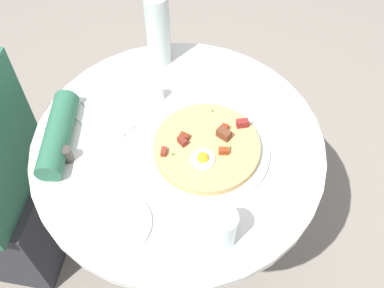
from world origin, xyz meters
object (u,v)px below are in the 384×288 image
breakfast_pizza (207,147)px  bread_plate (117,223)px  water_glass (222,228)px  pizza_plate (206,151)px  water_bottle (158,29)px  fork (102,118)px  salt_shaker (159,92)px  pepper_shaker (67,155)px  dining_table (179,179)px  knife (112,110)px

breakfast_pizza → bread_plate: size_ratio=1.70×
water_glass → pizza_plate: bearing=-162.7°
bread_plate → water_bottle: (-0.57, -0.02, 0.11)m
fork → water_bottle: (-0.26, 0.11, 0.11)m
pizza_plate → water_bottle: water_bottle is taller
salt_shaker → pepper_shaker: (0.26, -0.19, 0.00)m
water_glass → water_bottle: 0.63m
dining_table → water_glass: water_glass is taller
pepper_shaker → bread_plate: bearing=48.1°
breakfast_pizza → pepper_shaker: breakfast_pizza is taller
pizza_plate → knife: (-0.09, -0.29, 0.00)m
bread_plate → fork: bread_plate is taller
pizza_plate → knife: bearing=-107.3°
pizza_plate → salt_shaker: size_ratio=7.12×
fork → knife: same height
fork → knife: (-0.03, 0.02, 0.00)m
fork → salt_shaker: (-0.11, 0.14, 0.02)m
breakfast_pizza → dining_table: bearing=-97.5°
bread_plate → fork: (-0.31, -0.13, 0.00)m
fork → water_bottle: bearing=100.3°
fork → pepper_shaker: size_ratio=3.67×
pizza_plate → knife: 0.30m
dining_table → water_bottle: bearing=-159.3°
bread_plate → salt_shaker: 0.41m
dining_table → fork: size_ratio=4.46×
bread_plate → knife: size_ratio=0.93×
salt_shaker → pepper_shaker: 0.32m
pizza_plate → water_bottle: 0.39m
knife → salt_shaker: bearing=64.7°
breakfast_pizza → knife: (-0.09, -0.29, -0.02)m
knife → salt_shaker: 0.15m
breakfast_pizza → water_bottle: (-0.32, -0.20, 0.10)m
pizza_plate → bread_plate: (0.25, -0.18, -0.00)m
breakfast_pizza → bread_plate: breakfast_pizza is taller
pizza_plate → water_bottle: size_ratio=1.41×
breakfast_pizza → pepper_shaker: (0.09, -0.36, 0.00)m
breakfast_pizza → salt_shaker: 0.23m
water_glass → water_bottle: (-0.56, -0.27, 0.06)m
knife → water_bottle: bearing=101.7°
fork → salt_shaker: 0.18m
dining_table → bread_plate: (0.26, -0.10, 0.18)m
knife → water_glass: (0.33, 0.36, 0.05)m
bread_plate → breakfast_pizza: bearing=144.1°
dining_table → pizza_plate: size_ratio=2.37×
pizza_plate → fork: pizza_plate is taller
salt_shaker → breakfast_pizza: bearing=44.9°
pizza_plate → water_glass: size_ratio=3.03×
fork → water_glass: size_ratio=1.61×
bread_plate → water_glass: (-0.01, 0.25, 0.05)m
bread_plate → salt_shaker: salt_shaker is taller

